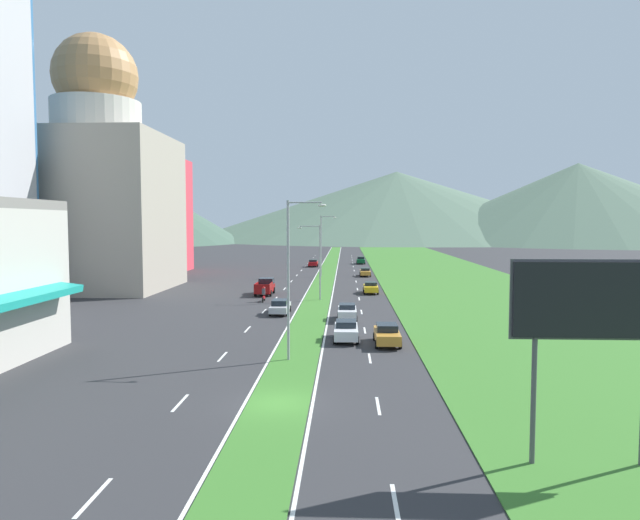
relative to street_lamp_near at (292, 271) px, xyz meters
The scene contains 54 objects.
ground_plane 10.93m from the street_lamp_near, 88.93° to the right, with size 600.00×600.00×0.00m, color #2D2D30.
grass_median 51.28m from the street_lamp_near, 89.81° to the left, with size 3.20×240.00×0.06m, color #387028.
grass_verge_right 55.32m from the street_lamp_near, 67.81° to the left, with size 24.00×240.00×0.06m, color #387028.
lane_dash_left_1 20.65m from the street_lamp_near, 104.47° to the right, with size 0.16×2.80×0.01m, color silver.
lane_dash_left_2 12.03m from the street_lamp_near, 118.33° to the right, with size 0.16×2.80×0.01m, color silver.
lane_dash_left_3 7.87m from the street_lamp_near, behind, with size 0.16×2.80×0.01m, color silver.
lane_dash_left_4 13.33m from the street_lamp_near, 114.56° to the left, with size 0.16×2.80×0.01m, color silver.
lane_dash_left_5 22.18m from the street_lamp_near, 103.36° to the left, with size 0.16×2.80×0.01m, color silver.
lane_dash_left_6 31.70m from the street_lamp_near, 99.12° to the left, with size 0.16×2.80×0.01m, color silver.
lane_dash_left_7 41.43m from the street_lamp_near, 96.91° to the left, with size 0.16×2.80×0.01m, color silver.
lane_dash_left_8 51.25m from the street_lamp_near, 95.56° to the left, with size 0.16×2.80×0.01m, color silver.
lane_dash_left_9 61.12m from the street_lamp_near, 94.65° to the left, with size 0.16×2.80×0.01m, color silver.
lane_dash_left_10 71.02m from the street_lamp_near, 94.00° to the left, with size 0.16×2.80×0.01m, color silver.
lane_dash_left_11 80.93m from the street_lamp_near, 93.50° to the left, with size 0.16×2.80×0.01m, color silver.
lane_dash_left_12 90.86m from the street_lamp_near, 93.12° to the left, with size 0.16×2.80×0.01m, color silver.
lane_dash_left_13 100.79m from the street_lamp_near, 92.81° to the left, with size 0.16×2.80×0.01m, color silver.
lane_dash_left_14 110.73m from the street_lamp_near, 92.56° to the left, with size 0.16×2.80×0.01m, color silver.
lane_dash_left_15 120.68m from the street_lamp_near, 92.34° to the left, with size 0.16×2.80×0.01m, color silver.
lane_dash_right_1 20.73m from the street_lamp_near, 74.59° to the right, with size 0.16×2.80×0.01m, color silver.
lane_dash_right_2 12.18m from the street_lamp_near, 60.05° to the right, with size 0.16×2.80×0.01m, color silver.
lane_dash_right_3 8.08m from the street_lamp_near, ahead, with size 0.16×2.80×0.01m, color silver.
lane_dash_right_4 13.45m from the street_lamp_near, 63.97° to the left, with size 0.16×2.80×0.01m, color silver.
lane_dash_right_5 22.26m from the street_lamp_near, 75.75° to the left, with size 0.16×2.80×0.01m, color silver.
lane_dash_right_6 31.76m from the street_lamp_near, 80.27° to the left, with size 0.16×2.80×0.01m, color silver.
lane_dash_right_7 41.47m from the street_lamp_near, 82.62° to the left, with size 0.16×2.80×0.01m, color silver.
lane_dash_right_8 51.29m from the street_lamp_near, 84.06° to the left, with size 0.16×2.80×0.01m, color silver.
lane_dash_right_9 61.15m from the street_lamp_near, 85.03° to the left, with size 0.16×2.80×0.01m, color silver.
lane_dash_right_10 71.04m from the street_lamp_near, 85.73° to the left, with size 0.16×2.80×0.01m, color silver.
lane_dash_right_11 80.96m from the street_lamp_near, 86.26° to the left, with size 0.16×2.80×0.01m, color silver.
lane_dash_right_12 90.88m from the street_lamp_near, 86.67° to the left, with size 0.16×2.80×0.01m, color silver.
lane_dash_right_13 100.81m from the street_lamp_near, 87.00° to the left, with size 0.16×2.80×0.01m, color silver.
lane_dash_right_14 110.75m from the street_lamp_near, 87.27° to the left, with size 0.16×2.80×0.01m, color silver.
lane_dash_right_15 120.69m from the street_lamp_near, 87.49° to the left, with size 0.16×2.80×0.01m, color silver.
edge_line_median_left 51.31m from the street_lamp_near, 91.78° to the left, with size 0.16×240.00×0.01m, color silver.
edge_line_median_right 51.32m from the street_lamp_near, 87.84° to the left, with size 0.16×240.00×0.01m, color silver.
domed_building 50.63m from the street_lamp_near, 127.86° to the left, with size 19.04×19.04×34.92m.
midrise_colored 74.72m from the street_lamp_near, 116.54° to the left, with size 13.20×13.20×21.18m, color #D83847.
hill_far_left 240.30m from the street_lamp_near, 117.54° to the left, with size 136.60×136.60×40.72m, color #3D5647.
hill_far_center 289.67m from the street_lamp_near, 83.50° to the left, with size 232.70×232.70×38.18m, color #516B56.
hill_far_right 265.40m from the street_lamp_near, 64.29° to the left, with size 173.17×173.17×37.63m, color #516B56.
street_lamp_near is the anchor object (origin of this frame).
street_lamp_mid 29.30m from the street_lamp_near, 89.49° to the left, with size 2.83×0.43×9.00m.
street_lamp_far 58.51m from the street_lamp_near, 90.32° to the left, with size 2.67×0.32×10.46m.
billboard_roadside 20.40m from the street_lamp_near, 50.93° to the right, with size 6.08×0.28×7.94m.
car_0 60.40m from the street_lamp_near, 83.31° to the left, with size 1.87×4.78×1.41m.
car_1 80.12m from the street_lamp_near, 92.28° to the left, with size 1.99×4.02×1.50m.
car_2 88.78m from the street_lamp_near, 85.46° to the left, with size 1.91×4.50×1.63m.
car_3 17.17m from the street_lamp_near, 76.68° to the left, with size 1.90×4.17×1.53m.
car_4 9.23m from the street_lamp_near, 61.17° to the left, with size 1.97×4.39×1.56m.
car_5 10.09m from the street_lamp_near, 38.01° to the left, with size 1.96×4.49×1.56m.
car_6 37.24m from the street_lamp_near, 79.19° to the left, with size 1.94×4.25×1.48m.
car_7 20.19m from the street_lamp_near, 99.03° to the left, with size 1.91×4.72×1.47m.
pickup_truck_0 35.47m from the street_lamp_near, 101.14° to the left, with size 2.18×5.40×2.00m.
motorcycle_rider 28.93m from the street_lamp_near, 102.19° to the left, with size 0.36×2.00×1.80m.
Camera 1 is at (3.42, -28.09, 9.33)m, focal length 31.48 mm.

